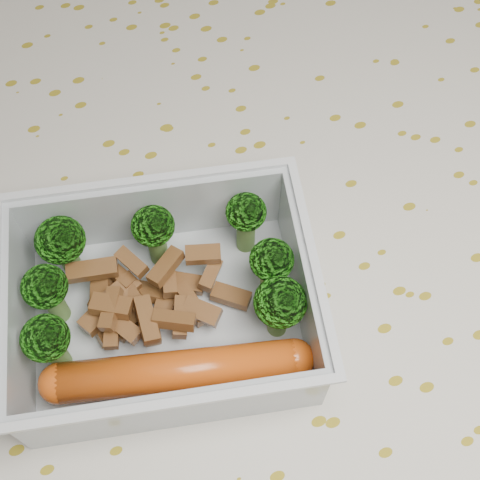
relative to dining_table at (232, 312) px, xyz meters
name	(u,v)px	position (x,y,z in m)	size (l,w,h in m)	color
ground_plane	(236,461)	(0.00, 0.00, -0.67)	(4.00, 4.00, 0.00)	olive
dining_table	(232,312)	(0.00, 0.00, 0.00)	(1.40, 0.90, 0.75)	brown
tablecloth	(231,286)	(0.00, 0.00, 0.05)	(1.46, 0.96, 0.19)	beige
lunch_container	(164,310)	(-0.05, -0.03, 0.11)	(0.22, 0.19, 0.07)	silver
broccoli_florets	(158,271)	(-0.05, -0.01, 0.13)	(0.17, 0.12, 0.06)	#608C3F
meat_pile	(144,299)	(-0.06, -0.01, 0.11)	(0.11, 0.07, 0.03)	brown
sausage	(178,371)	(-0.06, -0.07, 0.11)	(0.16, 0.06, 0.03)	#C74C11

